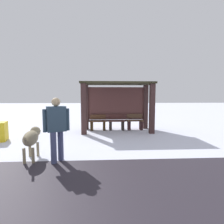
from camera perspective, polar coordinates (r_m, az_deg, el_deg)
name	(u,v)px	position (r m, az deg, el deg)	size (l,w,h in m)	color
ground_plane	(117,131)	(8.14, 1.64, -6.20)	(60.00, 60.00, 0.00)	silver
bus_shelter	(117,98)	(8.15, 1.56, 4.46)	(3.21, 1.45, 2.22)	#392423
bench_left_inside	(98,124)	(8.34, -4.58, -3.81)	(0.78, 0.37, 0.72)	#513421
bench_center_inside	(117,123)	(8.37, 1.48, -3.69)	(0.78, 0.34, 0.73)	#492825
bench_right_inside	(135,123)	(8.48, 7.44, -3.58)	(0.78, 0.37, 0.75)	#503826
person_walking	(57,125)	(4.49, -17.51, -3.99)	(0.61, 0.41, 1.58)	#304557
dog	(32,138)	(5.02, -24.57, -7.60)	(0.43, 1.17, 0.77)	gray
road_strip	(145,197)	(3.18, 10.52, -25.54)	(36.00, 3.37, 0.01)	#2D2731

